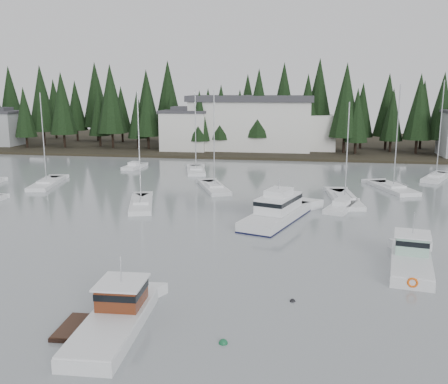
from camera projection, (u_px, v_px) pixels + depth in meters
The scene contains 20 objects.
ground at pixel (164, 380), 22.70m from camera, with size 260.00×260.00×0.00m, color gray.
far_shore_land at pixel (279, 144), 116.38m from camera, with size 240.00×54.00×1.00m, color black.
conifer_treeline at pixel (276, 150), 105.76m from camera, with size 200.00×22.00×20.00m, color black, non-canonical shape.
house_west at pixel (185, 129), 100.86m from camera, with size 9.54×7.42×8.75m.
house_far_west at pixel (1, 127), 109.41m from camera, with size 8.48×7.42×8.25m.
harbor_inn at pixel (261, 124), 101.49m from camera, with size 29.50×11.50×10.90m.
lobster_boat_brown at pixel (114, 320), 27.51m from camera, with size 4.68×8.78×4.28m.
cabin_cruiser_center at pixel (277, 213), 49.68m from camera, with size 6.93×11.85×4.86m.
lobster_boat_teal at pixel (411, 261), 36.66m from camera, with size 4.16×8.41×4.48m.
sailboat_1 at pixel (196, 171), 78.31m from camera, with size 4.69×8.82×13.16m.
sailboat_2 at pixel (141, 205), 55.89m from camera, with size 4.93×9.44×13.24m.
sailboat_3 at pixel (214, 189), 64.83m from camera, with size 5.77×9.11×13.26m.
sailboat_4 at pixel (393, 189), 64.59m from camera, with size 5.60×9.16×13.97m.
sailboat_7 at pixel (47, 185), 67.71m from camera, with size 4.35×9.63×12.91m.
sailboat_8 at pixel (436, 178), 72.22m from camera, with size 5.85×8.64×14.60m.
sailboat_9 at pixel (345, 201), 58.19m from camera, with size 3.89×10.17×11.99m.
runabout_1 at pixel (341, 208), 54.58m from camera, with size 4.31×7.09×1.42m.
runabout_3 at pixel (134, 167), 81.98m from camera, with size 2.75×5.65×1.42m.
mooring_buoy_green at pixel (223, 343), 25.95m from camera, with size 0.48×0.48×0.48m, color #145933.
mooring_buoy_dark at pixel (292, 301), 31.03m from camera, with size 0.35×0.35×0.35m, color black.
Camera 1 is at (5.98, -19.73, 13.08)m, focal length 40.00 mm.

